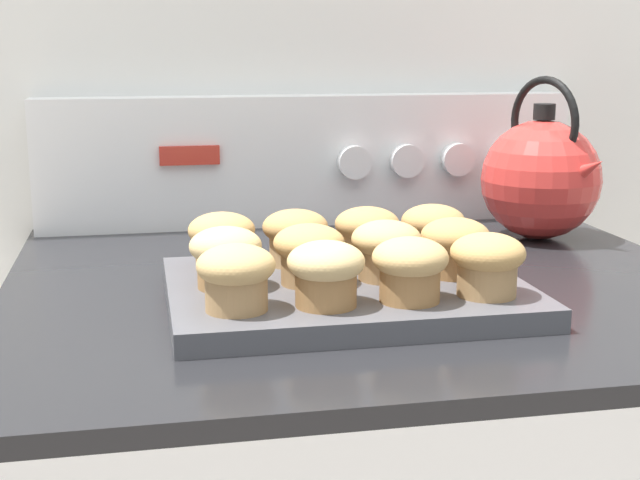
% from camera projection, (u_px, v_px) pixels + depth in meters
% --- Properties ---
extents(control_panel, '(0.75, 0.07, 0.18)m').
position_uv_depth(control_panel, '(312.00, 160.00, 1.24)').
color(control_panel, white).
rests_on(control_panel, stove_range).
extents(muffin_pan, '(0.34, 0.27, 0.02)m').
position_uv_depth(muffin_pan, '(345.00, 292.00, 0.87)').
color(muffin_pan, '#4C4C51').
rests_on(muffin_pan, stove_range).
extents(muffin_r0_c0, '(0.07, 0.07, 0.06)m').
position_uv_depth(muffin_r0_c0, '(236.00, 275.00, 0.77)').
color(muffin_r0_c0, '#A37A4C').
rests_on(muffin_r0_c0, muffin_pan).
extents(muffin_r0_c1, '(0.07, 0.07, 0.06)m').
position_uv_depth(muffin_r0_c1, '(326.00, 271.00, 0.78)').
color(muffin_r0_c1, olive).
rests_on(muffin_r0_c1, muffin_pan).
extents(muffin_r0_c2, '(0.07, 0.07, 0.06)m').
position_uv_depth(muffin_r0_c2, '(410.00, 267.00, 0.79)').
color(muffin_r0_c2, olive).
rests_on(muffin_r0_c2, muffin_pan).
extents(muffin_r0_c3, '(0.07, 0.07, 0.06)m').
position_uv_depth(muffin_r0_c3, '(488.00, 262.00, 0.81)').
color(muffin_r0_c3, '#A37A4C').
rests_on(muffin_r0_c3, muffin_pan).
extents(muffin_r1_c0, '(0.07, 0.07, 0.06)m').
position_uv_depth(muffin_r1_c0, '(226.00, 255.00, 0.84)').
color(muffin_r1_c0, olive).
rests_on(muffin_r1_c0, muffin_pan).
extents(muffin_r1_c1, '(0.07, 0.07, 0.06)m').
position_uv_depth(muffin_r1_c1, '(309.00, 252.00, 0.85)').
color(muffin_r1_c1, '#A37A4C').
rests_on(muffin_r1_c1, muffin_pan).
extents(muffin_r1_c2, '(0.07, 0.07, 0.06)m').
position_uv_depth(muffin_r1_c2, '(385.00, 248.00, 0.87)').
color(muffin_r1_c2, '#A37A4C').
rests_on(muffin_r1_c2, muffin_pan).
extents(muffin_r1_c3, '(0.07, 0.07, 0.06)m').
position_uv_depth(muffin_r1_c3, '(455.00, 244.00, 0.88)').
color(muffin_r1_c3, olive).
rests_on(muffin_r1_c3, muffin_pan).
extents(muffin_r2_c0, '(0.07, 0.07, 0.06)m').
position_uv_depth(muffin_r2_c0, '(222.00, 238.00, 0.91)').
color(muffin_r2_c0, olive).
rests_on(muffin_r2_c0, muffin_pan).
extents(muffin_r2_c1, '(0.07, 0.07, 0.06)m').
position_uv_depth(muffin_r2_c1, '(295.00, 235.00, 0.93)').
color(muffin_r2_c1, tan).
rests_on(muffin_r2_c1, muffin_pan).
extents(muffin_r2_c2, '(0.07, 0.07, 0.06)m').
position_uv_depth(muffin_r2_c2, '(366.00, 232.00, 0.94)').
color(muffin_r2_c2, tan).
rests_on(muffin_r2_c2, muffin_pan).
extents(muffin_r2_c3, '(0.07, 0.07, 0.06)m').
position_uv_depth(muffin_r2_c3, '(433.00, 229.00, 0.95)').
color(muffin_r2_c3, '#A37A4C').
rests_on(muffin_r2_c3, muffin_pan).
extents(tea_kettle, '(0.15, 0.19, 0.21)m').
position_uv_depth(tea_kettle, '(542.00, 177.00, 1.14)').
color(tea_kettle, red).
rests_on(tea_kettle, stove_range).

